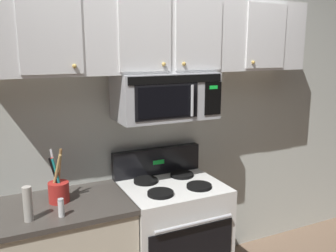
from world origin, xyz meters
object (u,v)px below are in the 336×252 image
over_range_microwave (165,96)px  pepper_mill (28,204)px  utensil_crock_red (58,189)px  salt_shaker (61,208)px  stove_range (172,236)px

over_range_microwave → pepper_mill: 1.22m
utensil_crock_red → pepper_mill: bearing=-135.1°
over_range_microwave → utensil_crock_red: size_ratio=2.05×
salt_shaker → pepper_mill: bearing=172.5°
over_range_microwave → pepper_mill: bearing=-165.0°
stove_range → over_range_microwave: 1.11m
stove_range → salt_shaker: (-0.86, -0.19, 0.49)m
over_range_microwave → pepper_mill: size_ratio=3.46×
salt_shaker → pepper_mill: 0.20m
over_range_microwave → salt_shaker: over_range_microwave is taller
salt_shaker → utensil_crock_red: bearing=84.1°
over_range_microwave → salt_shaker: bearing=-160.4°
stove_range → over_range_microwave: size_ratio=1.47×
stove_range → pepper_mill: bearing=-171.1°
stove_range → pepper_mill: (-1.05, -0.16, 0.54)m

